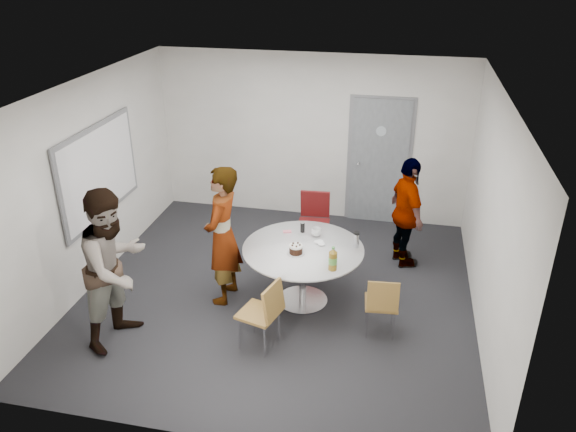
% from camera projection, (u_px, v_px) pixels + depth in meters
% --- Properties ---
extents(floor, '(5.00, 5.00, 0.00)m').
position_uv_depth(floor, '(278.00, 293.00, 7.43)').
color(floor, black).
rests_on(floor, ground).
extents(ceiling, '(5.00, 5.00, 0.00)m').
position_uv_depth(ceiling, '(276.00, 90.00, 6.25)').
color(ceiling, silver).
rests_on(ceiling, wall_back).
extents(wall_back, '(5.00, 0.00, 5.00)m').
position_uv_depth(wall_back, '(312.00, 138.00, 9.04)').
color(wall_back, silver).
rests_on(wall_back, floor).
extents(wall_left, '(0.00, 5.00, 5.00)m').
position_uv_depth(wall_left, '(90.00, 184.00, 7.30)').
color(wall_left, silver).
rests_on(wall_left, floor).
extents(wall_right, '(0.00, 5.00, 5.00)m').
position_uv_depth(wall_right, '(491.00, 219.00, 6.37)').
color(wall_right, silver).
rests_on(wall_right, floor).
extents(wall_front, '(5.00, 0.00, 5.00)m').
position_uv_depth(wall_front, '(210.00, 322.00, 4.64)').
color(wall_front, silver).
rests_on(wall_front, floor).
extents(door, '(1.02, 0.17, 2.12)m').
position_uv_depth(door, '(379.00, 162.00, 8.96)').
color(door, slate).
rests_on(door, wall_back).
extents(whiteboard, '(0.04, 1.90, 1.25)m').
position_uv_depth(whiteboard, '(100.00, 171.00, 7.43)').
color(whiteboard, gray).
rests_on(whiteboard, wall_left).
extents(table, '(1.50, 1.50, 1.08)m').
position_uv_depth(table, '(305.00, 256.00, 6.96)').
color(table, silver).
rests_on(table, floor).
extents(chair_near_left, '(0.54, 0.51, 0.86)m').
position_uv_depth(chair_near_left, '(265.00, 309.00, 6.21)').
color(chair_near_left, brown).
rests_on(chair_near_left, floor).
extents(chair_near_right, '(0.41, 0.44, 0.78)m').
position_uv_depth(chair_near_right, '(382.00, 302.00, 6.42)').
color(chair_near_right, brown).
rests_on(chair_near_right, floor).
extents(chair_far, '(0.47, 0.51, 0.94)m').
position_uv_depth(chair_far, '(314.00, 217.00, 8.19)').
color(chair_far, '#5C1213').
rests_on(chair_far, floor).
extents(person_main, '(0.46, 0.68, 1.82)m').
position_uv_depth(person_main, '(223.00, 236.00, 6.95)').
color(person_main, '#A5C6EA').
rests_on(person_main, floor).
extents(person_left, '(0.92, 1.07, 1.87)m').
position_uv_depth(person_left, '(115.00, 267.00, 6.21)').
color(person_left, white).
rests_on(person_left, floor).
extents(person_right, '(0.73, 1.02, 1.60)m').
position_uv_depth(person_right, '(407.00, 213.00, 7.78)').
color(person_right, black).
rests_on(person_right, floor).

